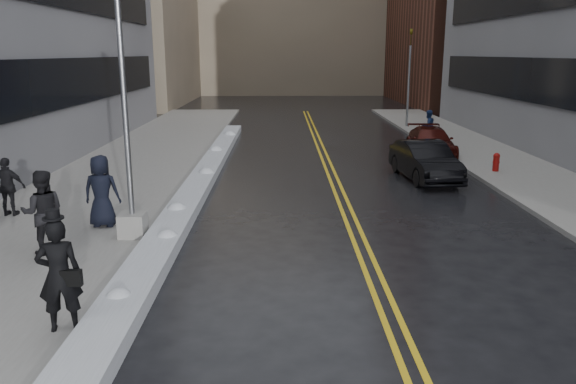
{
  "coord_description": "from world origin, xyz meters",
  "views": [
    {
      "loc": [
        0.5,
        -11.72,
        4.71
      ],
      "look_at": [
        0.66,
        2.01,
        1.3
      ],
      "focal_mm": 35.0,
      "sensor_mm": 36.0,
      "label": 1
    }
  ],
  "objects_px": {
    "fire_hydrant": "(496,161)",
    "traffic_signal": "(409,74)",
    "lamppost": "(127,144)",
    "pedestrian_c": "(102,191)",
    "pedestrian_b": "(43,212)",
    "pedestrian_east": "(428,126)",
    "pedestrian_fedora": "(59,275)",
    "car_maroon": "(431,142)",
    "car_black": "(425,161)",
    "pedestrian_d": "(8,187)"
  },
  "relations": [
    {
      "from": "lamppost",
      "to": "pedestrian_c",
      "type": "relative_size",
      "value": 3.91
    },
    {
      "from": "pedestrian_c",
      "to": "fire_hydrant",
      "type": "bearing_deg",
      "value": -150.67
    },
    {
      "from": "pedestrian_east",
      "to": "car_maroon",
      "type": "bearing_deg",
      "value": 49.96
    },
    {
      "from": "fire_hydrant",
      "to": "pedestrian_b",
      "type": "xyz_separation_m",
      "value": [
        -14.01,
        -9.22,
        0.59
      ]
    },
    {
      "from": "pedestrian_c",
      "to": "pedestrian_d",
      "type": "relative_size",
      "value": 1.15
    },
    {
      "from": "traffic_signal",
      "to": "pedestrian_fedora",
      "type": "relative_size",
      "value": 3.07
    },
    {
      "from": "traffic_signal",
      "to": "pedestrian_d",
      "type": "distance_m",
      "value": 25.66
    },
    {
      "from": "traffic_signal",
      "to": "pedestrian_fedora",
      "type": "distance_m",
      "value": 29.5
    },
    {
      "from": "fire_hydrant",
      "to": "traffic_signal",
      "type": "distance_m",
      "value": 14.3
    },
    {
      "from": "pedestrian_b",
      "to": "pedestrian_d",
      "type": "xyz_separation_m",
      "value": [
        -2.31,
        3.16,
        -0.15
      ]
    },
    {
      "from": "pedestrian_b",
      "to": "fire_hydrant",
      "type": "bearing_deg",
      "value": -162.54
    },
    {
      "from": "car_black",
      "to": "fire_hydrant",
      "type": "bearing_deg",
      "value": 9.64
    },
    {
      "from": "pedestrian_fedora",
      "to": "car_black",
      "type": "xyz_separation_m",
      "value": [
        9.14,
        12.12,
        -0.4
      ]
    },
    {
      "from": "car_black",
      "to": "car_maroon",
      "type": "relative_size",
      "value": 0.98
    },
    {
      "from": "lamppost",
      "to": "car_maroon",
      "type": "height_order",
      "value": "lamppost"
    },
    {
      "from": "fire_hydrant",
      "to": "pedestrian_east",
      "type": "relative_size",
      "value": 0.44
    },
    {
      "from": "pedestrian_fedora",
      "to": "pedestrian_d",
      "type": "bearing_deg",
      "value": -73.9
    },
    {
      "from": "car_maroon",
      "to": "pedestrian_d",
      "type": "bearing_deg",
      "value": -141.29
    },
    {
      "from": "pedestrian_b",
      "to": "pedestrian_d",
      "type": "bearing_deg",
      "value": -69.8
    },
    {
      "from": "fire_hydrant",
      "to": "pedestrian_d",
      "type": "relative_size",
      "value": 0.43
    },
    {
      "from": "pedestrian_b",
      "to": "pedestrian_c",
      "type": "height_order",
      "value": "pedestrian_b"
    },
    {
      "from": "traffic_signal",
      "to": "pedestrian_east",
      "type": "bearing_deg",
      "value": -92.68
    },
    {
      "from": "fire_hydrant",
      "to": "lamppost",
      "type": "bearing_deg",
      "value": -146.96
    },
    {
      "from": "fire_hydrant",
      "to": "pedestrian_c",
      "type": "xyz_separation_m",
      "value": [
        -13.32,
        -7.12,
        0.58
      ]
    },
    {
      "from": "pedestrian_east",
      "to": "pedestrian_d",
      "type": "bearing_deg",
      "value": 13.08
    },
    {
      "from": "car_maroon",
      "to": "lamppost",
      "type": "bearing_deg",
      "value": -127.53
    },
    {
      "from": "pedestrian_fedora",
      "to": "car_black",
      "type": "distance_m",
      "value": 15.19
    },
    {
      "from": "pedestrian_d",
      "to": "car_black",
      "type": "xyz_separation_m",
      "value": [
        13.26,
        5.2,
        -0.27
      ]
    },
    {
      "from": "pedestrian_east",
      "to": "fire_hydrant",
      "type": "bearing_deg",
      "value": 67.75
    },
    {
      "from": "traffic_signal",
      "to": "lamppost",
      "type": "bearing_deg",
      "value": -118.21
    },
    {
      "from": "pedestrian_c",
      "to": "pedestrian_east",
      "type": "bearing_deg",
      "value": -129.2
    },
    {
      "from": "traffic_signal",
      "to": "pedestrian_east",
      "type": "xyz_separation_m",
      "value": [
        -0.3,
        -6.41,
        -2.42
      ]
    },
    {
      "from": "car_maroon",
      "to": "pedestrian_fedora",
      "type": "bearing_deg",
      "value": -117.95
    },
    {
      "from": "pedestrian_east",
      "to": "pedestrian_c",
      "type": "bearing_deg",
      "value": 21.35
    },
    {
      "from": "pedestrian_b",
      "to": "pedestrian_d",
      "type": "relative_size",
      "value": 1.17
    },
    {
      "from": "pedestrian_fedora",
      "to": "car_maroon",
      "type": "distance_m",
      "value": 20.27
    },
    {
      "from": "car_maroon",
      "to": "pedestrian_c",
      "type": "bearing_deg",
      "value": -132.23
    },
    {
      "from": "pedestrian_b",
      "to": "pedestrian_east",
      "type": "height_order",
      "value": "pedestrian_b"
    },
    {
      "from": "fire_hydrant",
      "to": "pedestrian_c",
      "type": "bearing_deg",
      "value": -151.86
    },
    {
      "from": "pedestrian_east",
      "to": "car_black",
      "type": "xyz_separation_m",
      "value": [
        -2.26,
        -8.45,
        -0.25
      ]
    },
    {
      "from": "traffic_signal",
      "to": "pedestrian_fedora",
      "type": "height_order",
      "value": "traffic_signal"
    },
    {
      "from": "lamppost",
      "to": "traffic_signal",
      "type": "distance_m",
      "value": 24.98
    },
    {
      "from": "pedestrian_east",
      "to": "lamppost",
      "type": "bearing_deg",
      "value": 25.32
    },
    {
      "from": "pedestrian_east",
      "to": "car_black",
      "type": "distance_m",
      "value": 8.75
    },
    {
      "from": "lamppost",
      "to": "traffic_signal",
      "type": "bearing_deg",
      "value": 61.79
    },
    {
      "from": "car_black",
      "to": "lamppost",
      "type": "bearing_deg",
      "value": -148.32
    },
    {
      "from": "traffic_signal",
      "to": "pedestrian_d",
      "type": "relative_size",
      "value": 3.55
    },
    {
      "from": "fire_hydrant",
      "to": "pedestrian_east",
      "type": "height_order",
      "value": "pedestrian_east"
    },
    {
      "from": "pedestrian_c",
      "to": "car_maroon",
      "type": "xyz_separation_m",
      "value": [
        11.82,
        11.36,
        -0.47
      ]
    },
    {
      "from": "pedestrian_fedora",
      "to": "car_maroon",
      "type": "relative_size",
      "value": 0.43
    }
  ]
}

